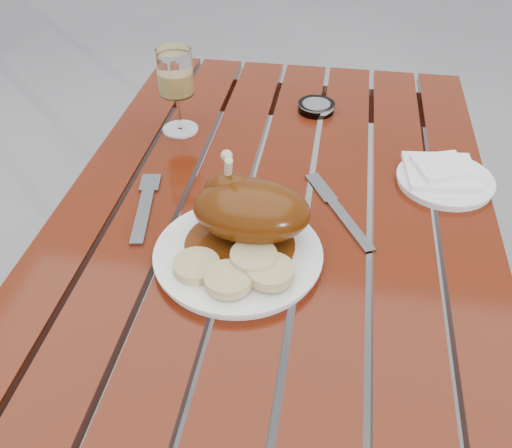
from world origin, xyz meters
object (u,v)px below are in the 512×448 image
(dinner_plate, at_px, (238,255))
(side_plate, at_px, (445,181))
(table, at_px, (274,326))
(ashtray, at_px, (316,107))
(wine_glass, at_px, (177,92))

(dinner_plate, bearing_deg, side_plate, 37.86)
(table, height_order, side_plate, side_plate)
(table, bearing_deg, dinner_plate, -102.50)
(ashtray, bearing_deg, table, -97.37)
(dinner_plate, height_order, wine_glass, wine_glass)
(side_plate, xyz_separation_m, ashtray, (-0.27, 0.26, 0.00))
(table, relative_size, wine_glass, 6.46)
(side_plate, distance_m, ashtray, 0.37)
(ashtray, bearing_deg, side_plate, -43.43)
(wine_glass, distance_m, side_plate, 0.58)
(dinner_plate, xyz_separation_m, wine_glass, (-0.21, 0.40, 0.08))
(dinner_plate, distance_m, wine_glass, 0.46)
(table, xyz_separation_m, dinner_plate, (-0.04, -0.19, 0.38))
(ashtray, bearing_deg, wine_glass, -154.86)
(wine_glass, distance_m, ashtray, 0.33)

